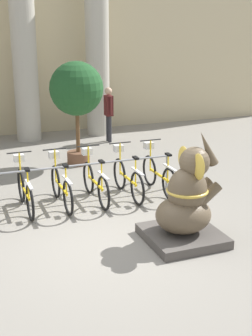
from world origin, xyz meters
The scene contains 13 objects.
ground_plane centered at (0.00, 0.00, 0.00)m, with size 60.00×60.00×0.00m, color gray.
building_facade centered at (0.00, 8.60, 3.00)m, with size 20.00×0.20×6.00m.
column_middle centered at (0.00, 7.60, 2.62)m, with size 0.92×0.92×5.16m.
column_right centered at (2.26, 7.60, 2.62)m, with size 0.92×0.92×5.16m.
bike_rack centered at (-0.02, 1.95, 0.61)m, with size 4.12×0.05×0.77m.
bicycle_1 centered at (-1.08, 1.84, 0.41)m, with size 0.48×1.69×1.06m.
bicycle_2 centered at (-0.38, 1.83, 0.41)m, with size 0.48×1.69×1.06m.
bicycle_3 centered at (0.33, 1.85, 0.41)m, with size 0.48×1.69×1.06m.
bicycle_4 centered at (1.03, 1.85, 0.41)m, with size 0.48×1.69×1.06m.
bicycle_5 centered at (1.73, 1.84, 0.41)m, with size 0.48×1.69×1.06m.
elephant_statue centered at (1.16, -0.44, 0.63)m, with size 1.21×1.21×1.86m.
person_pedestrian centered at (2.23, 6.48, 0.99)m, with size 0.22×0.47×1.65m.
potted_tree centered at (0.72, 4.49, 1.85)m, with size 1.33×1.33×2.60m.
Camera 1 is at (-2.30, -6.70, 3.43)m, focal length 50.00 mm.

